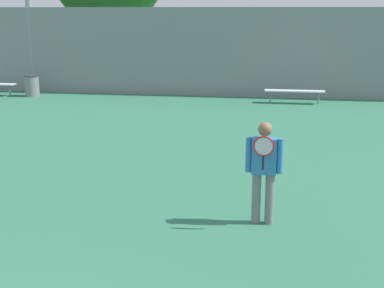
# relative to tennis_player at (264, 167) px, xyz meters

# --- Properties ---
(tennis_player) EXTENTS (0.58, 0.41, 1.63)m
(tennis_player) POSITION_rel_tennis_player_xyz_m (0.00, 0.00, 0.00)
(tennis_player) COLOR slate
(tennis_player) RESTS_ON ground_plane
(bench_courtside_far) EXTENTS (2.13, 0.40, 0.47)m
(bench_courtside_far) POSITION_rel_tennis_player_xyz_m (0.79, 11.38, -0.50)
(bench_courtside_far) COLOR white
(bench_courtside_far) RESTS_ON ground_plane
(trash_bin) EXTENTS (0.57, 0.57, 0.81)m
(trash_bin) POSITION_rel_tennis_player_xyz_m (-9.27, 11.48, -0.52)
(trash_bin) COLOR gray
(trash_bin) RESTS_ON ground_plane
(back_fence) EXTENTS (30.51, 0.06, 3.38)m
(back_fence) POSITION_rel_tennis_player_xyz_m (-2.63, 12.59, 0.76)
(back_fence) COLOR gray
(back_fence) RESTS_ON ground_plane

